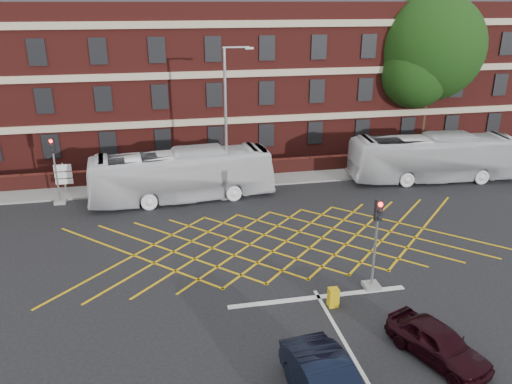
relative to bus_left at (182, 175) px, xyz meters
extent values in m
plane|color=black|center=(5.02, -9.28, -1.63)|extent=(120.00, 120.00, 0.00)
cube|color=#521815|center=(5.02, 12.72, 4.37)|extent=(50.00, 12.00, 12.00)
cube|color=black|center=(5.02, 12.72, 10.37)|extent=(51.00, 10.61, 10.61)
cube|color=#B7A88C|center=(5.02, 6.64, 5.37)|extent=(50.00, 0.18, 0.50)
cube|color=black|center=(5.02, 6.66, 3.87)|extent=(1.20, 0.14, 1.80)
cube|color=#4C1814|center=(5.02, 3.72, -1.08)|extent=(56.00, 0.50, 1.10)
cube|color=slate|center=(5.02, 2.72, -1.57)|extent=(60.00, 3.00, 0.12)
cube|color=#CC990C|center=(5.02, -7.28, -1.63)|extent=(8.22, 8.22, 0.02)
cube|color=silver|center=(5.02, -12.78, -1.62)|extent=(8.00, 0.30, 0.02)
imported|color=silver|center=(0.00, 0.00, 0.00)|extent=(11.91, 3.67, 3.27)
imported|color=silver|center=(17.71, 0.18, 0.02)|extent=(12.08, 3.91, 3.31)
imported|color=black|center=(7.94, -17.40, -0.96)|extent=(2.90, 4.26, 1.35)
cylinder|color=black|center=(20.51, 7.16, 1.81)|extent=(0.90, 0.90, 6.89)
sphere|color=black|center=(20.51, 7.16, 6.95)|extent=(8.48, 8.48, 8.48)
sphere|color=black|center=(19.01, 6.36, 5.05)|extent=(5.51, 5.51, 5.51)
sphere|color=black|center=(22.01, 7.96, 5.45)|extent=(5.09, 5.09, 5.09)
cube|color=slate|center=(7.59, -12.51, -1.53)|extent=(0.70, 0.70, 0.20)
cylinder|color=gray|center=(7.59, -12.51, 0.12)|extent=(0.12, 0.12, 3.50)
cube|color=black|center=(7.59, -12.51, 2.17)|extent=(0.30, 0.25, 0.95)
sphere|color=#FF0C05|center=(7.59, -12.65, 2.49)|extent=(0.20, 0.20, 0.20)
cube|color=slate|center=(-7.73, 0.81, -1.53)|extent=(0.70, 0.70, 0.20)
cylinder|color=gray|center=(-7.73, 0.81, 0.12)|extent=(0.12, 0.12, 3.50)
cube|color=black|center=(-7.73, 0.81, 2.17)|extent=(0.30, 0.25, 0.95)
sphere|color=#FF0C05|center=(-7.73, 0.67, 2.49)|extent=(0.20, 0.20, 0.20)
cube|color=slate|center=(2.86, -0.30, -1.53)|extent=(1.00, 1.00, 0.20)
cylinder|color=gray|center=(2.86, -0.30, 3.11)|extent=(0.18, 0.18, 9.49)
cylinder|color=gray|center=(3.56, -0.30, 7.86)|extent=(1.60, 0.12, 0.12)
cube|color=gray|center=(4.36, -0.30, 7.81)|extent=(0.50, 0.20, 0.12)
cylinder|color=gray|center=(-7.59, 2.31, -0.53)|extent=(0.10, 0.10, 2.20)
cube|color=silver|center=(-7.59, 2.23, 0.27)|extent=(1.10, 0.06, 0.45)
cube|color=silver|center=(-7.59, 2.23, -0.23)|extent=(1.10, 0.06, 0.40)
cube|color=silver|center=(-7.59, 2.23, -0.68)|extent=(1.10, 0.06, 0.35)
cube|color=#C39C0B|center=(5.41, -13.54, -1.21)|extent=(0.42, 0.38, 0.84)
camera|label=1|loc=(-1.36, -30.50, 10.49)|focal=35.00mm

